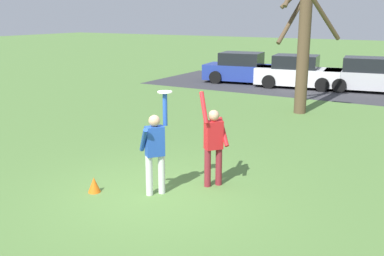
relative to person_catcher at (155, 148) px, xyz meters
name	(u,v)px	position (x,y,z in m)	size (l,w,h in m)	color
ground_plane	(156,195)	(0.03, -0.03, -0.98)	(120.00, 120.00, 0.00)	#567F3D
person_catcher	(155,148)	(0.00, 0.00, 0.00)	(0.54, 0.58, 2.08)	silver
person_defender	(214,141)	(0.79, 1.00, 0.00)	(0.64, 0.66, 2.05)	maroon
frisbee_disc	(165,92)	(0.14, 0.18, 1.11)	(0.29, 0.29, 0.02)	white
parked_car_blue	(243,69)	(-4.69, 14.92, -0.25)	(4.31, 2.47, 1.59)	#233893
parked_car_white	(298,73)	(-1.70, 14.84, -0.25)	(4.31, 2.47, 1.59)	white
parked_car_silver	(369,76)	(1.57, 15.35, -0.25)	(4.31, 2.47, 1.59)	#BCBCC1
parking_strip	(337,90)	(0.20, 15.07, -0.98)	(18.92, 6.40, 0.01)	#38383D
bare_tree_tall	(304,33)	(0.20, 9.05, 1.92)	(2.23, 2.22, 5.47)	brown
field_cone_orange	(94,185)	(-1.15, -0.56, -0.82)	(0.26, 0.26, 0.32)	orange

